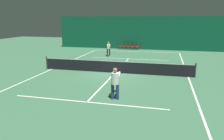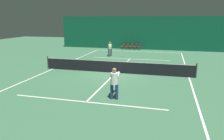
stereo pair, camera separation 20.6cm
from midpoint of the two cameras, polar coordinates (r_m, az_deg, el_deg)
name	(u,v)px [view 2 (the right image)]	position (r m, az deg, el deg)	size (l,w,h in m)	color
ground_plane	(116,73)	(17.23, 1.32, -0.75)	(60.00, 60.00, 0.00)	#386647
backdrop_curtain	(140,33)	(30.70, 7.55, 9.56)	(23.00, 0.12, 4.51)	#0F5138
court_line_baseline_far	(137,52)	(28.74, 6.85, 4.82)	(11.00, 0.10, 0.00)	white
court_line_service_far	(130,59)	(23.37, 4.96, 2.93)	(8.25, 0.10, 0.00)	white
court_line_service_near	(86,102)	(11.38, -6.25, -8.29)	(8.25, 0.10, 0.00)	white
court_line_sideline_left	(53,69)	(19.22, -14.84, 0.29)	(0.10, 23.80, 0.00)	white
court_line_sideline_right	(189,77)	(16.87, 19.81, -1.84)	(0.10, 23.80, 0.00)	white
court_line_centre	(116,73)	(17.23, 1.32, -0.74)	(0.10, 12.80, 0.00)	white
tennis_net	(116,67)	(17.11, 1.33, 0.91)	(12.00, 0.10, 1.07)	black
player_near	(114,81)	(11.43, 1.16, -2.88)	(0.46, 1.39, 1.70)	navy
player_far	(110,48)	(25.11, -0.30, 5.86)	(0.75, 1.37, 1.62)	#2D2D38
courtside_chair_0	(123,46)	(30.69, 3.04, 6.34)	(0.44, 0.44, 0.84)	#2D2D2D
courtside_chair_1	(127,46)	(30.58, 4.13, 6.29)	(0.44, 0.44, 0.84)	#2D2D2D
courtside_chair_2	(131,46)	(30.48, 5.22, 6.25)	(0.44, 0.44, 0.84)	#2D2D2D
courtside_chair_3	(135,46)	(30.39, 6.33, 6.20)	(0.44, 0.44, 0.84)	#2D2D2D
courtside_chair_4	(140,46)	(30.31, 7.43, 6.16)	(0.44, 0.44, 0.84)	#2D2D2D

